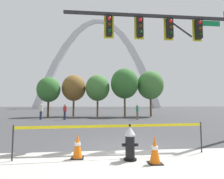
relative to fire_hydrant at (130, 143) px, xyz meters
The scene contains 15 objects.
ground_plane 1.25m from the fire_hydrant, 86.49° to the left, with size 240.00×240.00×0.00m, color #3D3D3F.
fire_hydrant is the anchor object (origin of this frame).
caution_tape_barrier 0.59m from the fire_hydrant, 135.24° to the left, with size 5.75×0.42×0.98m.
traffic_cone_by_hydrant 1.51m from the fire_hydrant, 169.39° to the left, with size 0.36×0.36×0.73m.
traffic_cone_mid_sidewalk 0.70m from the fire_hydrant, 30.94° to the right, with size 0.36×0.36×0.73m.
traffic_signal_gantry 5.49m from the fire_hydrant, 42.59° to the left, with size 7.82×0.44×6.00m.
monument_arch 71.04m from the fire_hydrant, 89.94° to the left, with size 52.58×2.83×38.59m.
tree_far_left 19.08m from the fire_hydrant, 111.30° to the left, with size 2.84×2.84×4.98m.
tree_left_mid 19.14m from the fire_hydrant, 101.84° to the left, with size 3.10×3.10×5.42m.
tree_center_left 18.00m from the fire_hydrant, 92.48° to the left, with size 3.06×3.06×5.36m.
tree_center_right 17.84m from the fire_hydrant, 81.19° to the left, with size 3.53×3.53×6.17m.
tree_right_mid 18.85m from the fire_hydrant, 70.70° to the left, with size 3.41×3.41×5.96m.
pedestrian_walking_left 15.55m from the fire_hydrant, 115.34° to the left, with size 0.34×0.22×1.59m.
pedestrian_standing_center 14.05m from the fire_hydrant, 107.03° to the left, with size 0.36×0.39×1.59m.
pedestrian_walking_right 13.39m from the fire_hydrant, 75.79° to the left, with size 0.32×0.39×1.59m.
Camera 1 is at (-1.03, -6.17, 1.55)m, focal length 28.38 mm.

